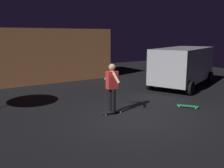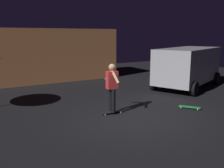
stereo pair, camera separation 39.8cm
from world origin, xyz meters
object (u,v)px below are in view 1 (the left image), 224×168
at_px(skateboard_ridden, 112,112).
at_px(skater, 112,84).
at_px(parked_van, 183,65).
at_px(skateboard_spare, 188,106).

xyz_separation_m(skateboard_ridden, skater, (0.00, 0.00, 0.98)).
relative_size(parked_van, skateboard_spare, 6.66).
relative_size(parked_van, skateboard_ridden, 6.30).
bearing_deg(skateboard_ridden, skater, 90.00).
bearing_deg(skateboard_spare, skateboard_ridden, 161.15).
height_order(skateboard_ridden, skateboard_spare, same).
relative_size(skateboard_ridden, skateboard_spare, 1.06).
xyz_separation_m(skateboard_ridden, skateboard_spare, (2.79, -0.95, 0.00)).
height_order(skateboard_ridden, skater, skater).
bearing_deg(skater, parked_van, 18.20).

